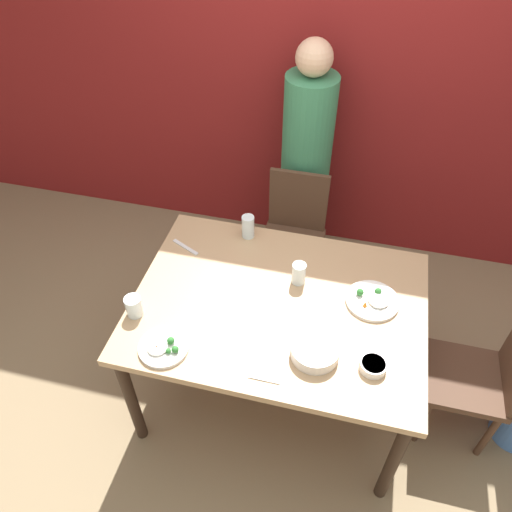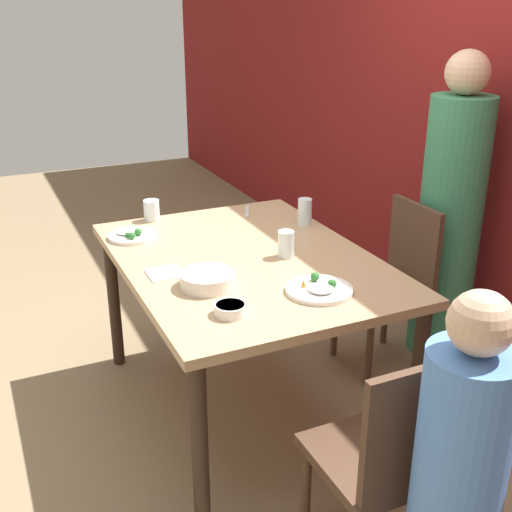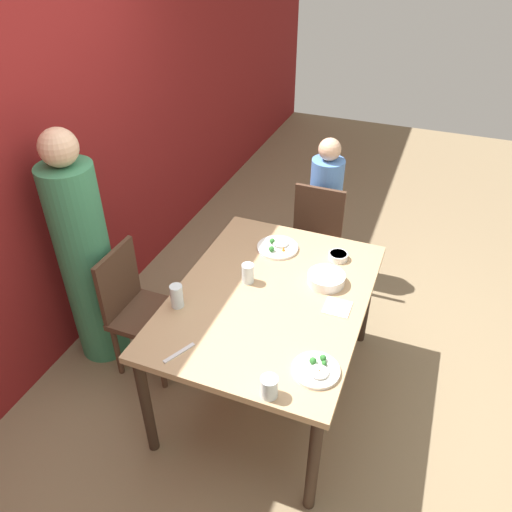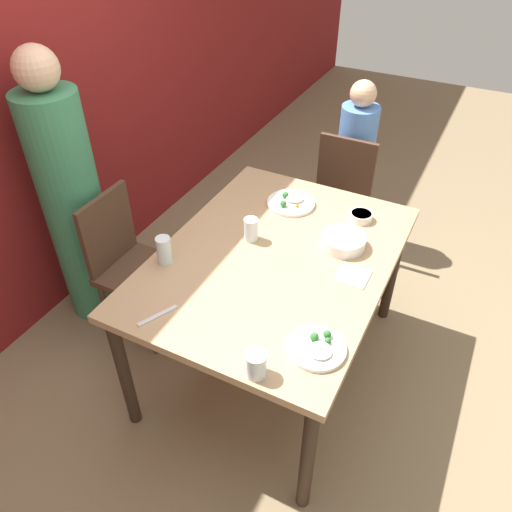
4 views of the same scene
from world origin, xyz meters
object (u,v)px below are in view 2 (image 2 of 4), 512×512
Objects in this scene: person_adult at (450,221)px; person_child at (455,500)px; glass_water_tall at (152,210)px; chair_adult_spot at (393,281)px; bowl_curry at (207,279)px; chair_child_spot at (389,457)px; plate_rice_adult at (319,289)px.

person_child is at bearing -39.21° from person_adult.
chair_adult_spot is at bearing 62.11° from glass_water_tall.
chair_adult_spot is at bearing 104.65° from bowl_curry.
chair_child_spot is at bearing -45.88° from person_adult.
person_child reaches higher than bowl_curry.
chair_child_spot is (1.12, -0.83, 0.00)m from chair_adult_spot.
chair_adult_spot is 1.29m from glass_water_tall.
chair_child_spot is 0.54× the size of person_adult.
person_child reaches higher than chair_child_spot.
bowl_curry is at bearing -70.37° from chair_child_spot.
glass_water_tall reaches higher than chair_child_spot.
bowl_curry is 0.87m from glass_water_tall.
chair_child_spot is 1.76m from glass_water_tall.
person_adult is 1.36× the size of person_child.
glass_water_tall is (-0.58, -1.09, 0.36)m from chair_adult_spot.
bowl_curry is 0.44m from plate_rice_adult.
person_child reaches higher than chair_adult_spot.
glass_water_tall is at bearing -112.08° from person_adult.
person_adult is at bearing 115.71° from plate_rice_adult.
glass_water_tall reaches higher than bowl_curry.
bowl_curry is 0.83× the size of plate_rice_adult.
plate_rice_adult is (-0.90, 0.08, 0.24)m from person_child.
bowl_curry is at bearing -121.20° from plate_rice_adult.
chair_adult_spot is 0.54× the size of person_adult.
person_adult is (-0.00, 0.33, 0.28)m from chair_adult_spot.
person_child is at bearing -4.99° from plate_rice_adult.
chair_child_spot is 8.21× the size of glass_water_tall.
glass_water_tall is at bearing -172.39° from person_child.
plate_rice_adult is at bearing -64.29° from person_adult.
chair_adult_spot is 1.65m from person_child.
glass_water_tall is (-1.10, -0.35, 0.04)m from plate_rice_adult.
chair_adult_spot is 0.97m from plate_rice_adult.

